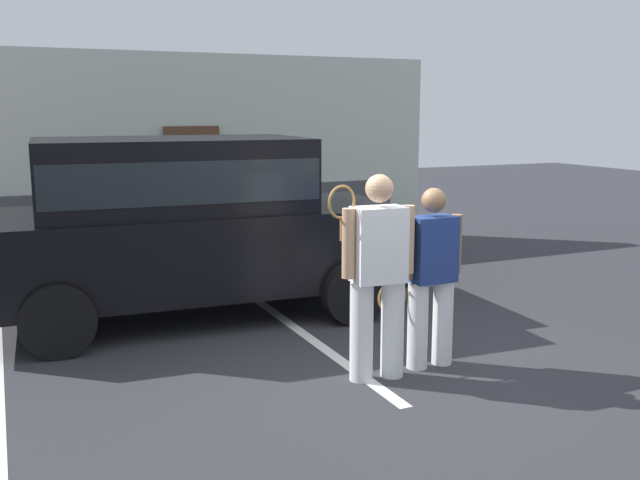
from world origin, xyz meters
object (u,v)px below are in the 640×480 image
at_px(tennis_player_woman, 431,276).
at_px(potted_plant_by_porch, 323,229).
at_px(tennis_player_man, 378,274).
at_px(parked_suv, 186,218).
at_px(potted_plant_secondary, 373,229).

xyz_separation_m(tennis_player_woman, potted_plant_by_porch, (1.38, 5.44, -0.49)).
distance_m(tennis_player_man, tennis_player_woman, 0.61).
relative_size(tennis_player_man, tennis_player_woman, 1.09).
height_order(tennis_player_woman, potted_plant_by_porch, tennis_player_woman).
distance_m(parked_suv, tennis_player_woman, 3.04).
relative_size(parked_suv, tennis_player_man, 2.58).
bearing_deg(potted_plant_secondary, potted_plant_by_porch, 147.00).
height_order(tennis_player_man, potted_plant_secondary, tennis_player_man).
bearing_deg(potted_plant_secondary, parked_suv, -146.98).
xyz_separation_m(potted_plant_by_porch, potted_plant_secondary, (0.72, -0.47, 0.03)).
bearing_deg(potted_plant_by_porch, tennis_player_woman, -104.23).
bearing_deg(tennis_player_woman, parked_suv, -57.93).
xyz_separation_m(parked_suv, potted_plant_by_porch, (3.02, 2.89, -0.77)).
relative_size(parked_suv, potted_plant_secondary, 6.45).
bearing_deg(tennis_player_woman, potted_plant_secondary, -113.52).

